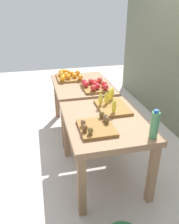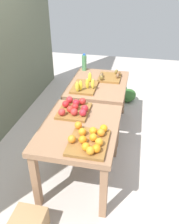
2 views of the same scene
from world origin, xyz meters
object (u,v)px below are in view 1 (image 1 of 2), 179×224
apple_bin (95,86)px  cardboard_produce_box (89,98)px  display_table_left (82,90)px  water_bottle (154,125)px  orange_bin (68,76)px  banana_crate (112,105)px  display_table_right (104,128)px  kiwi_bin (96,126)px

apple_bin → cardboard_produce_box: apple_bin is taller
display_table_left → water_bottle: water_bottle is taller
orange_bin → water_bottle: size_ratio=1.72×
banana_crate → display_table_right: bearing=-32.7°
display_table_right → orange_bin: (-1.38, -0.16, 0.15)m
banana_crate → kiwi_bin: (0.40, -0.28, -0.01)m
apple_bin → cardboard_produce_box: (-1.11, 0.17, -0.66)m
banana_crate → display_table_left: bearing=-170.7°
display_table_left → apple_bin: (0.26, 0.13, 0.15)m
display_table_left → banana_crate: bearing=9.3°
display_table_right → banana_crate: 0.31m
banana_crate → kiwi_bin: size_ratio=1.22×
orange_bin → kiwi_bin: orange_bin is taller
apple_bin → display_table_left: bearing=-154.3°
orange_bin → kiwi_bin: 1.55m
kiwi_bin → cardboard_produce_box: size_ratio=0.90×
display_table_right → cardboard_produce_box: 2.06m
display_table_right → display_table_left: bearing=180.0°
water_bottle → display_table_right: bearing=-144.6°
display_table_left → orange_bin: (-0.26, -0.16, 0.15)m
display_table_right → cardboard_produce_box: display_table_right is taller
kiwi_bin → display_table_left: bearing=174.0°
banana_crate → cardboard_produce_box: 1.87m
orange_bin → water_bottle: (1.81, 0.46, 0.08)m
orange_bin → cardboard_produce_box: size_ratio=1.15×
display_table_left → banana_crate: 0.92m
kiwi_bin → cardboard_produce_box: 2.28m
kiwi_bin → cardboard_produce_box: kiwi_bin is taller
display_table_right → banana_crate: (-0.23, 0.15, 0.14)m
banana_crate → cardboard_produce_box: size_ratio=1.10×
apple_bin → kiwi_bin: bearing=-14.3°
display_table_right → water_bottle: 0.58m
apple_bin → banana_crate: banana_crate is taller
display_table_left → display_table_right: (1.12, 0.00, 0.00)m
display_table_right → water_bottle: water_bottle is taller
kiwi_bin → water_bottle: bearing=60.0°
cardboard_produce_box → display_table_right: bearing=-8.7°
apple_bin → banana_crate: bearing=1.8°
orange_bin → banana_crate: 1.19m
display_table_left → apple_bin: bearing=25.7°
apple_bin → cardboard_produce_box: size_ratio=1.02×
apple_bin → water_bottle: size_ratio=1.52×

